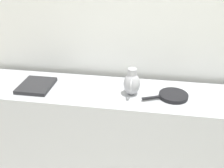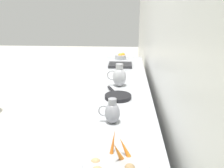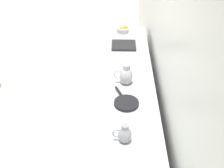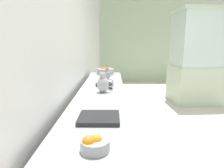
# 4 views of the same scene
# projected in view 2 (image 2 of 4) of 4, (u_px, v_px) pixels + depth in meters

# --- Properties ---
(tile_wall_left) EXTENTS (0.10, 9.02, 3.00)m
(tile_wall_left) POSITION_uv_depth(u_px,v_px,m) (172.00, 35.00, 1.99)
(tile_wall_left) COLOR white
(tile_wall_left) RESTS_ON ground_plane
(prep_counter) EXTENTS (0.61, 3.31, 0.87)m
(prep_counter) POSITION_uv_depth(u_px,v_px,m) (121.00, 123.00, 2.82)
(prep_counter) COLOR #ADAFB5
(prep_counter) RESTS_ON ground_plane
(orange_bowl) EXTENTS (0.18, 0.18, 0.11)m
(orange_bowl) POSITION_uv_depth(u_px,v_px,m) (121.00, 57.00, 4.03)
(orange_bowl) COLOR #9EA0A5
(orange_bowl) RESTS_ON prep_counter
(metal_pitcher_tall) EXTENTS (0.21, 0.15, 0.25)m
(metal_pitcher_tall) POSITION_uv_depth(u_px,v_px,m) (119.00, 76.00, 2.69)
(metal_pitcher_tall) COLOR #A3A3A8
(metal_pitcher_tall) RESTS_ON prep_counter
(metal_pitcher_short) EXTENTS (0.17, 0.12, 0.20)m
(metal_pitcher_short) POSITION_uv_depth(u_px,v_px,m) (112.00, 112.00, 1.85)
(metal_pitcher_short) COLOR gray
(metal_pitcher_short) RESTS_ON prep_counter
(counter_sink_basin) EXTENTS (0.34, 0.30, 0.04)m
(counter_sink_basin) POSITION_uv_depth(u_px,v_px,m) (120.00, 65.00, 3.59)
(counter_sink_basin) COLOR #232326
(counter_sink_basin) RESTS_ON prep_counter
(skillet_on_counter) EXTENTS (0.26, 0.41, 0.03)m
(skillet_on_counter) POSITION_uv_depth(u_px,v_px,m) (118.00, 96.00, 2.37)
(skillet_on_counter) COLOR black
(skillet_on_counter) RESTS_ON prep_counter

